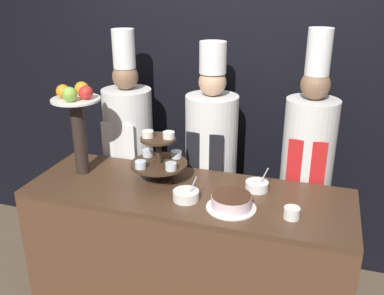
% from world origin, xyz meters
% --- Properties ---
extents(wall_back, '(10.00, 0.06, 2.80)m').
position_xyz_m(wall_back, '(0.00, 1.24, 1.40)').
color(wall_back, black).
rests_on(wall_back, ground_plane).
extents(buffet_counter, '(2.01, 0.68, 0.95)m').
position_xyz_m(buffet_counter, '(0.00, 0.34, 0.48)').
color(buffet_counter, brown).
rests_on(buffet_counter, ground_plane).
extents(tiered_stand, '(0.36, 0.36, 0.34)m').
position_xyz_m(tiered_stand, '(-0.21, 0.41, 1.12)').
color(tiered_stand, '#3D2819').
rests_on(tiered_stand, buffet_counter).
extents(fruit_pedestal, '(0.31, 0.31, 0.61)m').
position_xyz_m(fruit_pedestal, '(-0.75, 0.38, 1.35)').
color(fruit_pedestal, '#2D231E').
rests_on(fruit_pedestal, buffet_counter).
extents(cake_round, '(0.29, 0.29, 0.08)m').
position_xyz_m(cake_round, '(0.31, 0.21, 0.99)').
color(cake_round, white).
rests_on(cake_round, buffet_counter).
extents(cup_white, '(0.09, 0.09, 0.06)m').
position_xyz_m(cup_white, '(0.64, 0.21, 0.99)').
color(cup_white, white).
rests_on(cup_white, buffet_counter).
extents(serving_bowl_near, '(0.15, 0.15, 0.16)m').
position_xyz_m(serving_bowl_near, '(0.03, 0.23, 0.98)').
color(serving_bowl_near, white).
rests_on(serving_bowl_near, buffet_counter).
extents(serving_bowl_far, '(0.14, 0.14, 0.16)m').
position_xyz_m(serving_bowl_far, '(0.41, 0.48, 0.98)').
color(serving_bowl_far, white).
rests_on(serving_bowl_far, buffet_counter).
extents(chef_left, '(0.37, 0.37, 1.85)m').
position_xyz_m(chef_left, '(-0.64, 0.87, 0.99)').
color(chef_left, black).
rests_on(chef_left, ground_plane).
extents(chef_center_left, '(0.37, 0.37, 1.79)m').
position_xyz_m(chef_center_left, '(0.01, 0.87, 0.99)').
color(chef_center_left, black).
rests_on(chef_center_left, ground_plane).
extents(chef_center_right, '(0.35, 0.35, 1.90)m').
position_xyz_m(chef_center_right, '(0.68, 0.87, 1.01)').
color(chef_center_right, '#38332D').
rests_on(chef_center_right, ground_plane).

